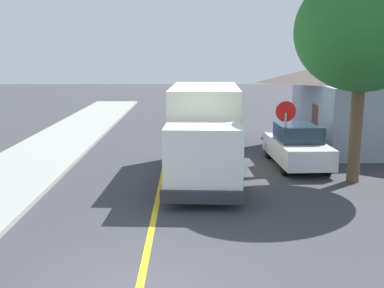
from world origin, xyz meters
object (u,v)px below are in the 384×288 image
at_px(box_truck, 204,128).
at_px(stop_sign, 286,122).
at_px(parked_car_mid, 208,111).
at_px(parked_car_near, 220,126).
at_px(parked_van_across, 297,146).
at_px(parked_car_far, 201,102).
at_px(street_tree_far_side, 362,32).

bearing_deg(box_truck, stop_sign, 16.36).
height_order(box_truck, parked_car_mid, box_truck).
distance_m(box_truck, parked_car_mid, 13.00).
relative_size(parked_car_near, parked_van_across, 0.99).
relative_size(box_truck, parked_car_far, 1.65).
bearing_deg(parked_car_mid, box_truck, -92.89).
xyz_separation_m(parked_car_mid, stop_sign, (2.42, -12.05, 1.06)).
relative_size(parked_car_mid, street_tree_far_side, 0.63).
bearing_deg(street_tree_far_side, box_truck, 171.44).
height_order(parked_car_far, street_tree_far_side, street_tree_far_side).
distance_m(box_truck, parked_van_across, 4.13).
height_order(parked_car_mid, stop_sign, stop_sign).
xyz_separation_m(parked_car_mid, parked_car_far, (-0.24, 5.86, 0.00)).
xyz_separation_m(stop_sign, street_tree_far_side, (2.05, -1.67, 3.22)).
bearing_deg(parked_van_across, parked_car_near, 117.18).
distance_m(parked_car_far, parked_van_across, 17.55).
xyz_separation_m(parked_van_across, street_tree_far_side, (1.43, -2.35, 4.28)).
distance_m(parked_van_across, stop_sign, 1.41).
relative_size(parked_car_near, stop_sign, 1.68).
xyz_separation_m(parked_car_near, parked_car_mid, (-0.35, 6.14, 0.00)).
xyz_separation_m(parked_car_far, street_tree_far_side, (4.71, -19.58, 4.28)).
distance_m(stop_sign, street_tree_far_side, 4.16).
xyz_separation_m(parked_car_near, street_tree_far_side, (4.11, -7.58, 4.28)).
bearing_deg(parked_car_near, parked_car_mid, 93.30).
distance_m(parked_car_near, parked_car_far, 12.02).
relative_size(parked_car_near, street_tree_far_side, 0.63).
height_order(parked_car_near, street_tree_far_side, street_tree_far_side).
relative_size(parked_car_near, parked_car_far, 1.01).
xyz_separation_m(box_truck, stop_sign, (3.07, 0.90, 0.09)).
distance_m(parked_car_near, stop_sign, 6.35).
bearing_deg(box_truck, parked_van_across, 23.13).
bearing_deg(stop_sign, street_tree_far_side, -39.21).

